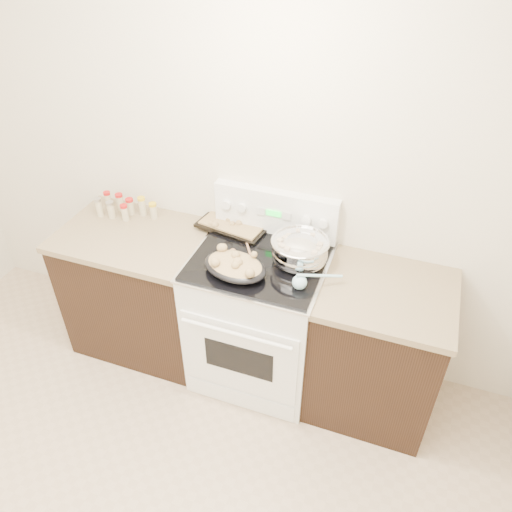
% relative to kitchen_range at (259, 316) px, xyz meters
% --- Properties ---
extents(counter_left, '(0.93, 0.67, 0.92)m').
position_rel_kitchen_range_xyz_m(counter_left, '(-0.83, 0.01, -0.03)').
color(counter_left, black).
rests_on(counter_left, ground).
extents(counter_right, '(0.73, 0.67, 0.92)m').
position_rel_kitchen_range_xyz_m(counter_right, '(0.73, 0.01, -0.03)').
color(counter_right, black).
rests_on(counter_right, ground).
extents(kitchen_range, '(0.78, 0.73, 1.22)m').
position_rel_kitchen_range_xyz_m(kitchen_range, '(0.00, 0.00, 0.00)').
color(kitchen_range, white).
rests_on(kitchen_range, ground).
extents(mixing_bowl, '(0.40, 0.40, 0.19)m').
position_rel_kitchen_range_xyz_m(mixing_bowl, '(0.22, 0.05, 0.53)').
color(mixing_bowl, silver).
rests_on(mixing_bowl, kitchen_range).
extents(roasting_pan, '(0.41, 0.33, 0.11)m').
position_rel_kitchen_range_xyz_m(roasting_pan, '(-0.08, -0.16, 0.50)').
color(roasting_pan, black).
rests_on(roasting_pan, kitchen_range).
extents(baking_sheet, '(0.47, 0.37, 0.06)m').
position_rel_kitchen_range_xyz_m(baking_sheet, '(-0.26, 0.27, 0.47)').
color(baking_sheet, black).
rests_on(baking_sheet, kitchen_range).
extents(wooden_spoon, '(0.14, 0.22, 0.04)m').
position_rel_kitchen_range_xyz_m(wooden_spoon, '(-0.14, 0.02, 0.46)').
color(wooden_spoon, '#A36F4A').
rests_on(wooden_spoon, kitchen_range).
extents(blue_ladle, '(0.25, 0.18, 0.10)m').
position_rel_kitchen_range_xyz_m(blue_ladle, '(0.29, -0.15, 0.49)').
color(blue_ladle, '#9BD3E8').
rests_on(blue_ladle, kitchen_range).
extents(spice_jars, '(0.38, 0.15, 0.13)m').
position_rel_kitchen_range_xyz_m(spice_jars, '(-0.99, 0.17, 0.49)').
color(spice_jars, '#BFB28C').
rests_on(spice_jars, counter_left).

